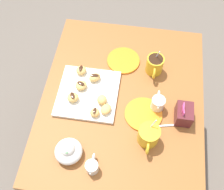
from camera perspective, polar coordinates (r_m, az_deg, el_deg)
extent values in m
plane|color=#665B51|center=(1.94, 1.45, -11.24)|extent=(8.00, 8.00, 0.00)
cube|color=#935628|center=(1.30, 2.12, -1.12)|extent=(0.93, 0.75, 0.04)
cube|color=#935628|center=(1.85, -6.37, 5.51)|extent=(0.07, 0.07, 0.68)
cube|color=#935628|center=(1.84, 13.19, 3.07)|extent=(0.07, 0.07, 0.68)
cube|color=silver|center=(1.29, -4.99, 0.38)|extent=(0.28, 0.28, 0.02)
cylinder|color=gold|center=(1.35, 8.82, 6.22)|extent=(0.08, 0.08, 0.09)
torus|color=gold|center=(1.31, 8.69, 4.58)|extent=(0.06, 0.01, 0.06)
cylinder|color=#331E11|center=(1.32, 9.05, 7.25)|extent=(0.07, 0.07, 0.01)
cylinder|color=silver|center=(1.33, 9.07, 7.69)|extent=(0.03, 0.03, 0.12)
cylinder|color=gold|center=(1.16, 7.58, -8.23)|extent=(0.09, 0.09, 0.09)
torus|color=gold|center=(1.14, 7.38, -10.70)|extent=(0.06, 0.01, 0.06)
cylinder|color=#331E11|center=(1.13, 7.80, -7.50)|extent=(0.08, 0.08, 0.01)
cylinder|color=silver|center=(1.14, 7.85, -6.75)|extent=(0.03, 0.04, 0.11)
cylinder|color=silver|center=(1.24, 9.44, -1.83)|extent=(0.06, 0.06, 0.07)
cone|color=silver|center=(1.21, 9.53, -2.42)|extent=(0.02, 0.02, 0.02)
torus|color=silver|center=(1.26, 9.58, -0.17)|extent=(0.05, 0.01, 0.05)
cylinder|color=white|center=(1.22, 9.64, -1.16)|extent=(0.05, 0.05, 0.01)
cube|color=#561E23|center=(1.24, 14.63, -3.86)|extent=(0.09, 0.07, 0.08)
cube|color=#EA4C93|center=(1.19, 14.57, -3.20)|extent=(0.04, 0.01, 0.03)
cube|color=#EA4C93|center=(1.19, 14.53, -2.55)|extent=(0.04, 0.01, 0.03)
ellipsoid|color=silver|center=(1.16, -8.99, -11.42)|extent=(0.11, 0.11, 0.06)
sphere|color=silver|center=(1.14, -9.14, -11.06)|extent=(0.06, 0.06, 0.06)
ellipsoid|color=green|center=(1.12, -9.42, -11.34)|extent=(0.03, 0.03, 0.01)
cylinder|color=silver|center=(1.13, -4.18, -14.69)|extent=(0.05, 0.05, 0.05)
cone|color=silver|center=(1.11, -4.48, -15.66)|extent=(0.02, 0.02, 0.02)
torus|color=silver|center=(1.14, -3.85, -12.93)|extent=(0.04, 0.01, 0.04)
cylinder|color=#381E11|center=(1.11, -4.25, -14.39)|extent=(0.04, 0.04, 0.01)
cylinder|color=orange|center=(1.25, 6.50, -3.97)|extent=(0.17, 0.17, 0.01)
cylinder|color=orange|center=(1.40, 2.37, 7.15)|extent=(0.16, 0.16, 0.01)
cube|color=silver|center=(1.24, 11.50, -6.20)|extent=(0.04, 0.15, 0.00)
ellipsoid|color=silver|center=(1.23, 8.09, -6.49)|extent=(0.03, 0.02, 0.01)
ellipsoid|color=#E5B260|center=(1.26, -8.09, -0.52)|extent=(0.06, 0.06, 0.04)
ellipsoid|color=#381E11|center=(1.24, -8.20, -0.07)|extent=(0.04, 0.03, 0.00)
ellipsoid|color=#E5B260|center=(1.22, -1.26, -2.96)|extent=(0.07, 0.06, 0.03)
ellipsoid|color=#E5B260|center=(1.31, -3.59, 3.64)|extent=(0.07, 0.07, 0.03)
ellipsoid|color=#381E11|center=(1.29, -3.63, 4.10)|extent=(0.02, 0.04, 0.00)
ellipsoid|color=#E5B260|center=(1.21, -3.58, -3.66)|extent=(0.06, 0.05, 0.03)
ellipsoid|color=#381E11|center=(1.20, -3.63, -3.28)|extent=(0.03, 0.01, 0.00)
ellipsoid|color=#E5B260|center=(1.29, -6.41, 2.00)|extent=(0.07, 0.07, 0.03)
ellipsoid|color=#381E11|center=(1.27, -6.48, 2.42)|extent=(0.03, 0.04, 0.00)
ellipsoid|color=#E5B260|center=(1.24, -2.10, -0.99)|extent=(0.06, 0.06, 0.04)
ellipsoid|color=#E5B260|center=(1.34, -6.41, 5.11)|extent=(0.06, 0.06, 0.03)
ellipsoid|color=#381E11|center=(1.32, -6.48, 5.57)|extent=(0.04, 0.02, 0.00)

